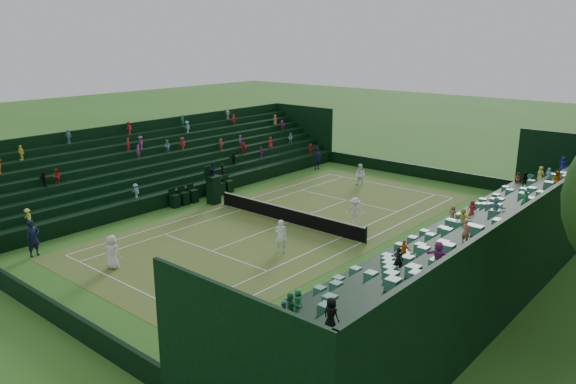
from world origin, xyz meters
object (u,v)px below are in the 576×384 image
Objects in this scene: umpire_chair at (213,186)px; player_far_west at (360,175)px; player_near_west at (112,252)px; player_near_east at (281,236)px; player_far_east at (355,211)px; tennis_net at (288,215)px.

umpire_chair reaches higher than player_far_west.
player_near_east is at bearing -149.70° from player_near_west.
player_near_west is at bearing -138.52° from player_far_east.
player_far_west reaches higher than tennis_net.
player_far_west is (-4.48, 14.50, -0.07)m from player_near_east.
player_far_east reaches higher than player_far_west.
player_near_east is at bearing -21.68° from umpire_chair.
tennis_net is 6.28× the size of player_near_east.
umpire_chair is at bearing -63.98° from player_near_east.
umpire_chair is 11.86m from player_far_west.
player_far_east is at bearing -136.87° from player_near_west.
player_near_east is at bearing -53.93° from tennis_net.
player_near_east is 15.18m from player_far_west.
player_near_west is 1.02× the size of player_far_west.
player_near_east is 1.08× the size of player_far_west.
player_far_west is at bearing 94.95° from player_far_east.
player_near_east is 1.05× the size of player_far_east.
player_near_east is (4.98, 7.15, 0.05)m from player_near_west.
tennis_net is 4.16m from player_far_east.
player_far_east is at bearing -62.11° from player_far_west.
umpire_chair is 10.31m from player_near_east.
player_near_east reaches higher than player_far_east.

